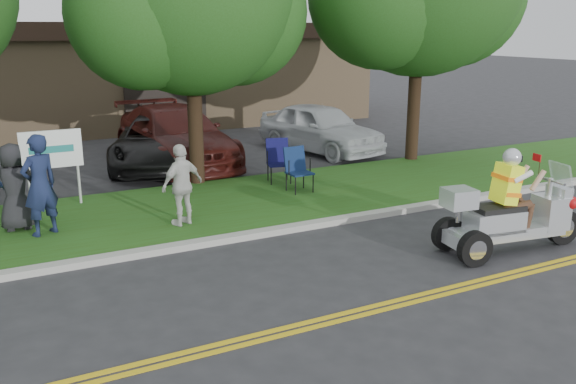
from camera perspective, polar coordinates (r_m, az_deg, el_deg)
name	(u,v)px	position (r m, az deg, el deg)	size (l,w,h in m)	color
ground	(329,302)	(8.98, 3.85, -10.22)	(120.00, 120.00, 0.00)	#28282B
centerline_near	(351,318)	(8.54, 5.90, -11.64)	(60.00, 0.10, 0.01)	gold
centerline_far	(345,313)	(8.66, 5.31, -11.22)	(60.00, 0.10, 0.01)	gold
curb	(245,236)	(11.48, -4.01, -4.11)	(60.00, 0.25, 0.12)	#A8A89E
grass_verge	(206,207)	(13.39, -7.66, -1.39)	(60.00, 4.00, 0.10)	#294E15
commercial_building	(137,72)	(26.70, -13.92, 10.84)	(18.00, 8.20, 4.00)	#9E7F5B
tree_mid	(192,0)	(14.95, -8.95, 17.28)	(5.88, 4.80, 7.05)	#332114
business_sign	(52,154)	(13.83, -21.24, 3.37)	(1.25, 0.06, 1.75)	silver
trike_scooter	(508,217)	(11.30, 19.90, -2.17)	(2.85, 1.08, 1.87)	black
lawn_chair_a	(278,158)	(15.16, -0.92, 3.24)	(0.69, 0.71, 1.07)	black
lawn_chair_b	(297,166)	(14.27, 0.86, 2.41)	(0.56, 0.58, 1.03)	black
spectator_adult_left	(40,185)	(12.02, -22.21, 0.60)	(0.69, 0.45, 1.89)	#182142
spectator_adult_right	(182,185)	(11.92, -9.87, 0.67)	(0.94, 0.39, 1.60)	silver
spectator_chair_b	(15,187)	(12.55, -24.22, 0.43)	(0.81, 0.53, 1.67)	black
parked_car_mid	(159,142)	(17.59, -11.99, 4.61)	(2.36, 5.12, 1.42)	black
parked_car_right	(175,136)	(17.85, -10.49, 5.20)	(2.31, 5.67, 1.65)	#43130F
parked_car_far_right	(320,128)	(19.29, 3.02, 6.02)	(1.82, 4.53, 1.54)	silver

